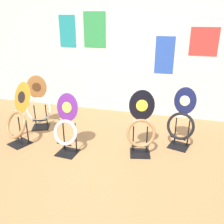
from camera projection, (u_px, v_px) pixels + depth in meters
name	position (u px, v px, depth m)	size (l,w,h in m)	color
ground_plane	(87.00, 191.00, 2.82)	(14.00, 14.00, 0.00)	#A37547
wall_back	(134.00, 46.00, 4.60)	(8.00, 0.07, 2.60)	silver
toilet_seat_display_jazz_black	(141.00, 127.00, 3.41)	(0.43, 0.34, 0.93)	black
toilet_seat_display_purple_note	(66.00, 127.00, 3.45)	(0.37, 0.30, 0.87)	black
toilet_seat_display_orange_sun	(18.00, 117.00, 3.70)	(0.51, 0.50, 0.94)	black
toilet_seat_display_navy_moon	(182.00, 121.00, 3.62)	(0.44, 0.34, 0.90)	black
toilet_seat_display_woodgrain	(38.00, 104.00, 4.23)	(0.43, 0.36, 0.92)	black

